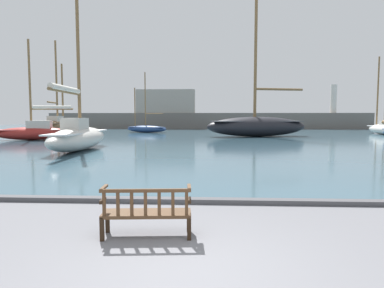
{
  "coord_description": "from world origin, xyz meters",
  "views": [
    {
      "loc": [
        0.4,
        -4.63,
        2.18
      ],
      "look_at": [
        -0.37,
        10.0,
        1.0
      ],
      "focal_mm": 32.0,
      "sensor_mm": 36.0,
      "label": 1
    }
  ],
  "objects_px": {
    "park_bench": "(147,211)",
    "sailboat_mid_port": "(35,131)",
    "sailboat_nearest_starboard": "(57,125)",
    "sailboat_outer_starboard": "(146,128)",
    "sailboat_centre_channel": "(79,136)",
    "sailboat_nearest_port": "(257,125)"
  },
  "relations": [
    {
      "from": "park_bench",
      "to": "sailboat_mid_port",
      "type": "height_order",
      "value": "sailboat_mid_port"
    },
    {
      "from": "sailboat_mid_port",
      "to": "sailboat_nearest_starboard",
      "type": "xyz_separation_m",
      "value": [
        -4.2,
        13.8,
        0.27
      ]
    },
    {
      "from": "sailboat_outer_starboard",
      "to": "sailboat_centre_channel",
      "type": "xyz_separation_m",
      "value": [
        0.2,
        -23.76,
        0.33
      ]
    },
    {
      "from": "sailboat_nearest_port",
      "to": "sailboat_outer_starboard",
      "type": "bearing_deg",
      "value": 147.63
    },
    {
      "from": "sailboat_centre_channel",
      "to": "sailboat_mid_port",
      "type": "bearing_deg",
      "value": 130.16
    },
    {
      "from": "sailboat_centre_channel",
      "to": "sailboat_nearest_starboard",
      "type": "bearing_deg",
      "value": 117.28
    },
    {
      "from": "park_bench",
      "to": "sailboat_nearest_starboard",
      "type": "height_order",
      "value": "sailboat_nearest_starboard"
    },
    {
      "from": "sailboat_mid_port",
      "to": "sailboat_outer_starboard",
      "type": "distance_m",
      "value": 16.57
    },
    {
      "from": "park_bench",
      "to": "sailboat_centre_channel",
      "type": "distance_m",
      "value": 16.41
    },
    {
      "from": "sailboat_outer_starboard",
      "to": "sailboat_centre_channel",
      "type": "height_order",
      "value": "sailboat_centre_channel"
    },
    {
      "from": "sailboat_nearest_starboard",
      "to": "sailboat_centre_channel",
      "type": "relative_size",
      "value": 1.1
    },
    {
      "from": "sailboat_outer_starboard",
      "to": "sailboat_centre_channel",
      "type": "bearing_deg",
      "value": -89.51
    },
    {
      "from": "sailboat_mid_port",
      "to": "sailboat_centre_channel",
      "type": "relative_size",
      "value": 0.83
    },
    {
      "from": "sailboat_outer_starboard",
      "to": "sailboat_centre_channel",
      "type": "distance_m",
      "value": 23.76
    },
    {
      "from": "sailboat_nearest_port",
      "to": "sailboat_mid_port",
      "type": "bearing_deg",
      "value": -162.6
    },
    {
      "from": "sailboat_nearest_port",
      "to": "sailboat_nearest_starboard",
      "type": "xyz_separation_m",
      "value": [
        -24.79,
        7.35,
        -0.16
      ]
    },
    {
      "from": "sailboat_nearest_starboard",
      "to": "sailboat_centre_channel",
      "type": "distance_m",
      "value": 25.52
    },
    {
      "from": "sailboat_outer_starboard",
      "to": "sailboat_centre_channel",
      "type": "relative_size",
      "value": 0.73
    },
    {
      "from": "sailboat_nearest_starboard",
      "to": "park_bench",
      "type": "bearing_deg",
      "value": -63.47
    },
    {
      "from": "sailboat_mid_port",
      "to": "sailboat_centre_channel",
      "type": "bearing_deg",
      "value": -49.84
    },
    {
      "from": "park_bench",
      "to": "sailboat_nearest_port",
      "type": "height_order",
      "value": "sailboat_nearest_port"
    },
    {
      "from": "park_bench",
      "to": "sailboat_nearest_port",
      "type": "xyz_separation_m",
      "value": [
        6.07,
        30.15,
        0.82
      ]
    }
  ]
}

